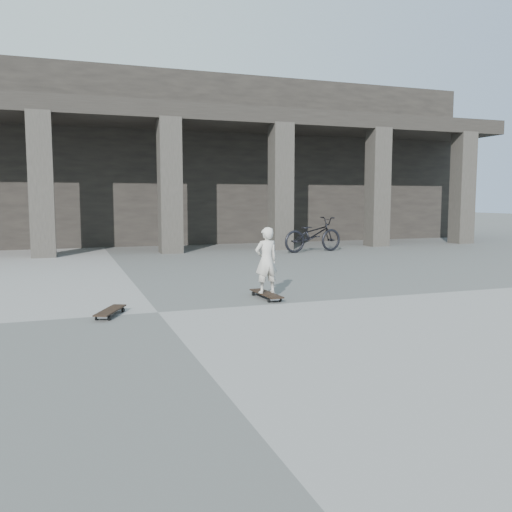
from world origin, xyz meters
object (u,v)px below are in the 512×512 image
object	(u,v)px
child	(266,260)
bicycle	(313,235)
skateboard_spare	(110,311)
longboard	(266,294)

from	to	relation	value
child	bicycle	xyz separation A→B (m)	(4.09, 6.81, -0.10)
skateboard_spare	child	world-z (taller)	child
longboard	child	bearing A→B (deg)	-66.30
bicycle	child	bearing A→B (deg)	139.61
longboard	skateboard_spare	size ratio (longest dim) A/B	1.21
skateboard_spare	bicycle	distance (m)	9.87
longboard	child	world-z (taller)	child
child	longboard	bearing A→B (deg)	20.93
skateboard_spare	longboard	bearing A→B (deg)	-52.97
skateboard_spare	bicycle	bearing A→B (deg)	-16.64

